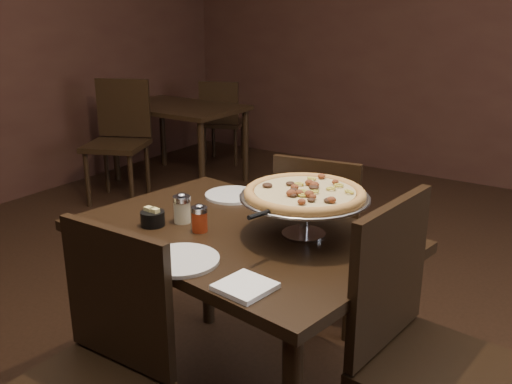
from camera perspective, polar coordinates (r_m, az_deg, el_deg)
The scene contains 16 objects.
room at distance 2.01m, azimuth 1.50°, elevation 14.47°, with size 6.04×7.04×2.84m.
dining_table at distance 2.14m, azimuth -1.87°, elevation -6.31°, with size 1.29×0.96×0.74m.
background_table at distance 5.12m, azimuth -7.71°, elevation 7.57°, with size 1.10×0.74×0.69m.
pizza_stand at distance 2.01m, azimuth 4.89°, elevation -0.19°, with size 0.46×0.46×0.19m.
parmesan_shaker at distance 2.18m, azimuth -7.41°, elevation -1.65°, with size 0.07×0.07×0.12m.
pepper_flake_shaker at distance 2.09m, azimuth -5.67°, elevation -2.65°, with size 0.06×0.06×0.11m.
packet_caddy at distance 2.17m, azimuth -10.31°, elevation -2.56°, with size 0.09×0.09×0.07m.
napkin_stack at distance 1.69m, azimuth -1.09°, elevation -9.43°, with size 0.15×0.15×0.02m, color white.
plate_left at distance 2.47m, azimuth -2.36°, elevation -0.30°, with size 0.24×0.24×0.01m, color silver.
plate_near at distance 1.87m, azimuth -7.58°, elevation -6.76°, with size 0.26×0.26×0.01m, color silver.
serving_spatula at distance 1.82m, azimuth 0.44°, elevation -2.31°, with size 0.11×0.11×0.02m.
chair_far at distance 2.77m, azimuth 6.64°, elevation -4.21°, with size 0.46×0.46×0.88m.
chair_near at distance 1.84m, azimuth -16.10°, elevation -16.81°, with size 0.43×0.43×0.92m.
chair_side at distance 1.89m, azimuth 16.31°, elevation -14.58°, with size 0.50×0.50×0.97m.
bg_chair_far at distance 5.71m, azimuth -3.42°, elevation 7.32°, with size 0.51×0.51×0.83m.
bg_chair_near at distance 4.76m, azimuth -13.52°, elevation 5.53°, with size 0.59×0.59×0.96m.
Camera 1 is at (1.13, -1.67, 1.53)m, focal length 40.00 mm.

